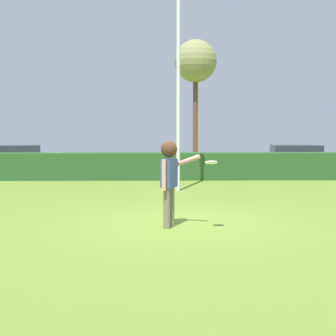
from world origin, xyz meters
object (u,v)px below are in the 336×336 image
object	(u,v)px
person	(169,173)
lamppost	(178,72)
frisbee	(211,162)
oak_tree	(196,63)
parked_car_blue	(296,157)
parked_car_white	(16,157)

from	to	relation	value
person	lamppost	size ratio (longest dim) A/B	0.26
frisbee	oak_tree	distance (m)	19.14
lamppost	parked_car_blue	xyz separation A→B (m)	(5.85, 6.90, -3.14)
parked_car_white	parked_car_blue	xyz separation A→B (m)	(13.14, -0.07, 0.00)
parked_car_blue	parked_car_white	bearing A→B (deg)	179.71
frisbee	parked_car_blue	xyz separation A→B (m)	(5.46, 13.10, -0.69)
person	parked_car_blue	size ratio (longest dim) A/B	0.41
frisbee	lamppost	bearing A→B (deg)	93.54
frisbee	lamppost	world-z (taller)	lamppost
parked_car_white	frisbee	bearing A→B (deg)	-59.75
parked_car_blue	oak_tree	size ratio (longest dim) A/B	0.61
person	oak_tree	size ratio (longest dim) A/B	0.25
lamppost	parked_car_white	world-z (taller)	lamppost
person	frisbee	size ratio (longest dim) A/B	7.32
oak_tree	parked_car_blue	bearing A→B (deg)	-51.70
lamppost	parked_car_blue	bearing A→B (deg)	49.74
frisbee	parked_car_blue	bearing A→B (deg)	67.37
oak_tree	parked_car_white	bearing A→B (deg)	-148.41
person	frisbee	xyz separation A→B (m)	(0.80, -0.46, 0.24)
person	parked_car_blue	xyz separation A→B (m)	(6.26, 12.64, -0.45)
person	parked_car_blue	distance (m)	14.11
frisbee	parked_car_white	bearing A→B (deg)	120.25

